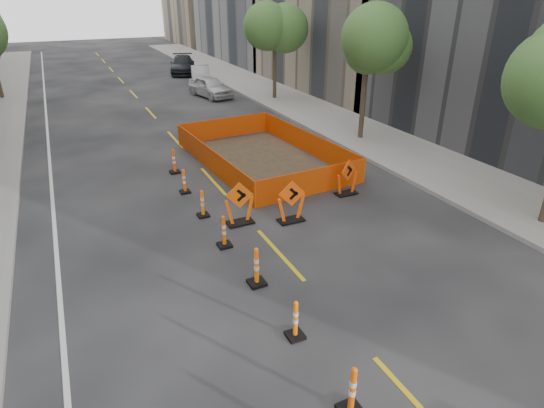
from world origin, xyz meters
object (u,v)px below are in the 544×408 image
chevron_sign_left (239,203)px  parked_car_near (210,87)px  channelizer_2 (352,390)px  channelizer_3 (296,319)px  channelizer_7 (184,181)px  chevron_sign_center (291,201)px  channelizer_4 (257,266)px  channelizer_8 (174,161)px  parked_car_mid (201,75)px  channelizer_6 (202,203)px  channelizer_5 (224,231)px  parked_car_far (183,65)px  chevron_sign_right (347,177)px

chevron_sign_left → parked_car_near: chevron_sign_left is taller
channelizer_2 → channelizer_3: (0.01, 2.15, -0.05)m
channelizer_3 → chevron_sign_left: bearing=81.1°
channelizer_2 → channelizer_7: 10.75m
channelizer_2 → parked_car_near: parked_car_near is taller
channelizer_2 → chevron_sign_center: (2.43, 7.04, 0.19)m
channelizer_2 → channelizer_4: channelizer_4 is taller
channelizer_4 → chevron_sign_left: (0.83, 3.29, 0.19)m
channelizer_8 → parked_car_near: bearing=66.1°
channelizer_8 → parked_car_mid: size_ratio=0.25×
channelizer_6 → chevron_sign_center: bearing=-32.1°
channelizer_5 → channelizer_7: (-0.02, 4.30, -0.03)m
channelizer_8 → channelizer_4: bearing=-90.3°
channelizer_4 → chevron_sign_center: size_ratio=0.76×
channelizer_7 → channelizer_8: channelizer_8 is taller
chevron_sign_left → parked_car_far: 29.43m
channelizer_5 → parked_car_far: size_ratio=0.20×
channelizer_3 → channelizer_6: channelizer_6 is taller
channelizer_7 → chevron_sign_right: 5.98m
channelizer_4 → channelizer_6: size_ratio=1.13×
channelizer_5 → channelizer_7: bearing=90.2°
channelizer_5 → chevron_sign_center: (2.50, 0.59, 0.21)m
chevron_sign_right → parked_car_mid: 23.21m
channelizer_5 → channelizer_6: channelizer_5 is taller
channelizer_8 → chevron_sign_right: chevron_sign_right is taller
channelizer_6 → channelizer_7: 2.15m
parked_car_mid → channelizer_3: bearing=-89.2°
channelizer_2 → chevron_sign_right: chevron_sign_right is taller
parked_car_mid → parked_car_far: size_ratio=0.78×
channelizer_6 → channelizer_7: channelizer_6 is taller
channelizer_4 → channelizer_5: channelizer_4 is taller
chevron_sign_left → channelizer_2: bearing=-78.8°
channelizer_5 → chevron_sign_center: chevron_sign_center is taller
parked_car_far → chevron_sign_right: bearing=-78.0°
channelizer_7 → parked_car_mid: parked_car_mid is taller
parked_car_far → channelizer_8: bearing=-90.9°
parked_car_near → chevron_sign_left: bearing=-117.8°
channelizer_8 → chevron_sign_left: bearing=-81.5°
chevron_sign_left → chevron_sign_right: chevron_sign_left is taller
channelizer_2 → channelizer_5: bearing=90.7°
parked_car_mid → channelizer_4: bearing=-90.2°
channelizer_8 → chevron_sign_left: (0.79, -5.31, 0.22)m
channelizer_2 → channelizer_6: 8.60m
channelizer_7 → channelizer_8: size_ratio=0.93×
channelizer_7 → parked_car_far: size_ratio=0.18×
channelizer_3 → chevron_sign_left: 5.51m
channelizer_3 → parked_car_far: 34.93m
chevron_sign_right → channelizer_4: bearing=-164.5°
chevron_sign_center → parked_car_near: 19.46m
channelizer_3 → chevron_sign_center: bearing=63.7°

